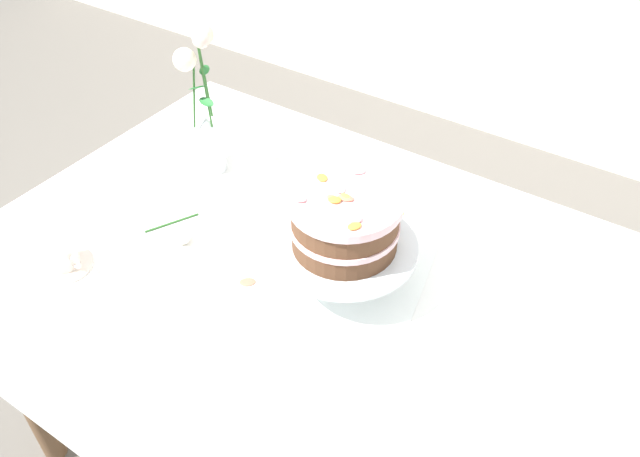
% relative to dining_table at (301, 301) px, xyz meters
% --- Properties ---
extents(ground_plane, '(12.00, 12.00, 0.00)m').
position_rel_dining_table_xyz_m(ground_plane, '(0.00, 0.02, -0.65)').
color(ground_plane, '#666059').
extents(dining_table, '(1.40, 1.00, 0.74)m').
position_rel_dining_table_xyz_m(dining_table, '(0.00, 0.00, 0.00)').
color(dining_table, white).
rests_on(dining_table, ground).
extents(linen_napkin, '(0.38, 0.38, 0.00)m').
position_rel_dining_table_xyz_m(linen_napkin, '(0.09, 0.03, 0.09)').
color(linen_napkin, white).
rests_on(linen_napkin, dining_table).
extents(cake_stand, '(0.29, 0.29, 0.10)m').
position_rel_dining_table_xyz_m(cake_stand, '(0.09, 0.03, 0.17)').
color(cake_stand, silver).
rests_on(cake_stand, linen_napkin).
extents(layer_cake, '(0.22, 0.22, 0.12)m').
position_rel_dining_table_xyz_m(layer_cake, '(0.09, 0.03, 0.25)').
color(layer_cake, brown).
rests_on(layer_cake, cake_stand).
extents(flower_vase, '(0.09, 0.11, 0.36)m').
position_rel_dining_table_xyz_m(flower_vase, '(-0.40, 0.18, 0.23)').
color(flower_vase, silver).
rests_on(flower_vase, dining_table).
extents(teacup, '(0.12, 0.12, 0.06)m').
position_rel_dining_table_xyz_m(teacup, '(-0.42, -0.26, 0.11)').
color(teacup, silver).
rests_on(teacup, dining_table).
extents(fallen_rose, '(0.11, 0.12, 0.04)m').
position_rel_dining_table_xyz_m(fallen_rose, '(-0.27, -0.06, 0.11)').
color(fallen_rose, '#2D6028').
rests_on(fallen_rose, dining_table).
extents(loose_petal_0, '(0.04, 0.04, 0.00)m').
position_rel_dining_table_xyz_m(loose_petal_0, '(0.08, 0.28, 0.09)').
color(loose_petal_0, yellow).
rests_on(loose_petal_0, dining_table).
extents(loose_petal_1, '(0.04, 0.04, 0.00)m').
position_rel_dining_table_xyz_m(loose_petal_1, '(-0.07, -0.08, 0.09)').
color(loose_petal_1, '#E56B51').
rests_on(loose_petal_1, dining_table).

